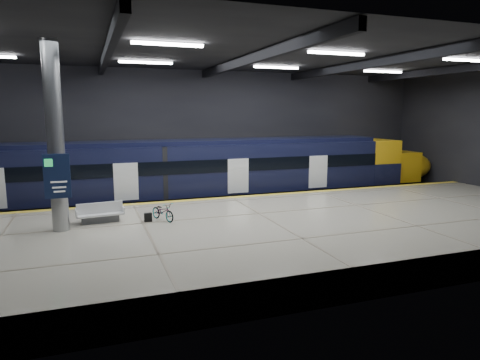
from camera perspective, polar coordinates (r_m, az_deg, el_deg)
name	(u,v)px	position (r m, az deg, el deg)	size (l,w,h in m)	color
ground	(251,232)	(19.91, 1.46, -6.90)	(30.00, 30.00, 0.00)	black
room_shell	(251,106)	(19.16, 1.52, 9.78)	(30.10, 16.10, 8.05)	black
platform	(273,235)	(17.54, 4.43, -7.26)	(30.00, 11.00, 1.10)	beige
safety_strip	(232,197)	(22.17, -1.09, -2.32)	(30.00, 0.40, 0.01)	yellow
rails	(217,206)	(24.95, -3.11, -3.46)	(30.00, 1.52, 0.16)	gray
train	(210,173)	(24.49, -4.00, 1.00)	(29.40, 2.84, 3.79)	black
bench	(100,215)	(18.06, -18.14, -4.49)	(1.89, 0.92, 0.81)	#595B60
bicycle	(163,211)	(17.71, -10.25, -4.14)	(0.49, 1.42, 0.75)	#99999E
pannier_bag	(148,217)	(17.67, -12.16, -4.89)	(0.30, 0.18, 0.35)	black
info_column	(55,140)	(16.89, -23.39, 4.89)	(0.90, 0.78, 6.90)	#9EA0A5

